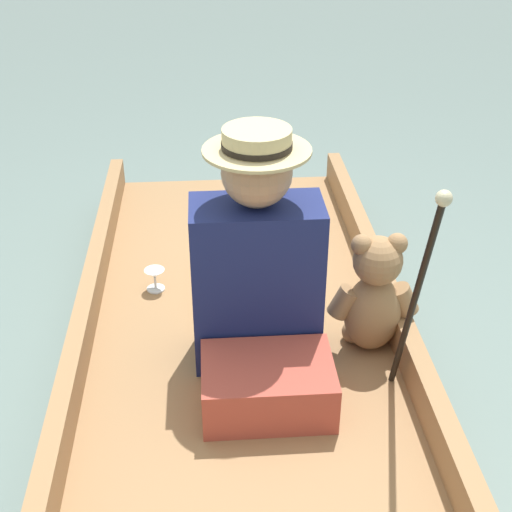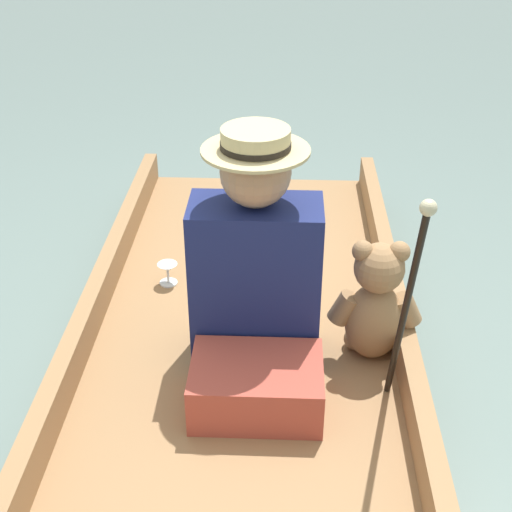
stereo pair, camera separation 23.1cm
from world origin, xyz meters
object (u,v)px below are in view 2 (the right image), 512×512
seated_person (257,266)px  wine_glass (168,270)px  walking_cane (409,293)px  teddy_bear (375,304)px

seated_person → wine_glass: bearing=139.6°
wine_glass → walking_cane: size_ratio=0.11×
teddy_bear → wine_glass: size_ratio=4.99×
seated_person → walking_cane: bearing=-40.2°
teddy_bear → wine_glass: teddy_bear is taller
seated_person → walking_cane: size_ratio=1.02×
wine_glass → teddy_bear: bearing=-28.5°
seated_person → teddy_bear: 0.42m
teddy_bear → walking_cane: walking_cane is taller
wine_glass → walking_cane: bearing=-42.6°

